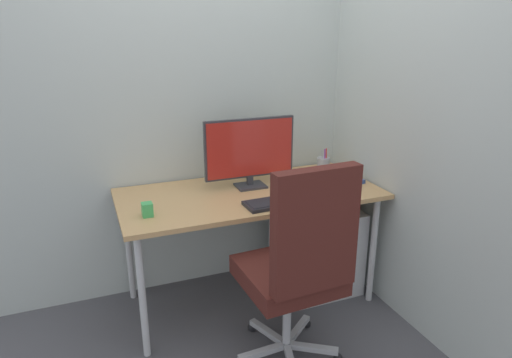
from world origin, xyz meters
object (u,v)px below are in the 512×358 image
object	(u,v)px
mouse	(331,190)
filing_cabinet	(316,247)
keyboard	(279,202)
pen_holder	(323,165)
office_chair	(298,263)
desk_clamp_accessory	(147,210)
monitor	(250,150)
notebook	(347,181)

from	to	relation	value
mouse	filing_cabinet	bearing A→B (deg)	76.80
keyboard	pen_holder	size ratio (longest dim) A/B	2.26
office_chair	pen_holder	xyz separation A→B (m)	(0.60, 0.83, 0.19)
pen_holder	keyboard	bearing A→B (deg)	-141.43
filing_cabinet	desk_clamp_accessory	xyz separation A→B (m)	(-1.09, -0.15, 0.49)
desk_clamp_accessory	mouse	bearing A→B (deg)	-2.76
mouse	pen_holder	world-z (taller)	pen_holder
monitor	mouse	distance (m)	0.54
keyboard	notebook	world-z (taller)	same
notebook	desk_clamp_accessory	xyz separation A→B (m)	(-1.25, -0.09, 0.03)
office_chair	desk_clamp_accessory	xyz separation A→B (m)	(-0.61, 0.51, 0.17)
office_chair	monitor	size ratio (longest dim) A/B	1.96
pen_holder	notebook	xyz separation A→B (m)	(0.04, -0.23, -0.04)
monitor	notebook	world-z (taller)	monitor
filing_cabinet	notebook	distance (m)	0.50
pen_holder	desk_clamp_accessory	xyz separation A→B (m)	(-1.21, -0.32, -0.02)
filing_cabinet	desk_clamp_accessory	distance (m)	1.20
pen_holder	notebook	bearing A→B (deg)	-79.33
notebook	keyboard	bearing A→B (deg)	-178.25
filing_cabinet	monitor	world-z (taller)	monitor
office_chair	filing_cabinet	xyz separation A→B (m)	(0.47, 0.66, -0.32)
mouse	notebook	bearing A→B (deg)	30.07
office_chair	mouse	xyz separation A→B (m)	(0.44, 0.46, 0.15)
monitor	keyboard	xyz separation A→B (m)	(0.04, -0.33, -0.22)
monitor	keyboard	size ratio (longest dim) A/B	1.44
monitor	desk_clamp_accessory	distance (m)	0.73
office_chair	mouse	distance (m)	0.66
office_chair	notebook	distance (m)	0.89
office_chair	keyboard	size ratio (longest dim) A/B	2.83
keyboard	pen_holder	bearing A→B (deg)	38.57
keyboard	desk_clamp_accessory	distance (m)	0.71
notebook	monitor	bearing A→B (deg)	149.28
filing_cabinet	notebook	world-z (taller)	notebook
mouse	keyboard	bearing A→B (deg)	-178.61
monitor	keyboard	distance (m)	0.40
keyboard	pen_holder	distance (m)	0.65
filing_cabinet	pen_holder	distance (m)	0.55
notebook	desk_clamp_accessory	size ratio (longest dim) A/B	2.27
keyboard	mouse	size ratio (longest dim) A/B	3.98
office_chair	keyboard	world-z (taller)	office_chair
mouse	desk_clamp_accessory	distance (m)	1.06
pen_holder	filing_cabinet	bearing A→B (deg)	-126.90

